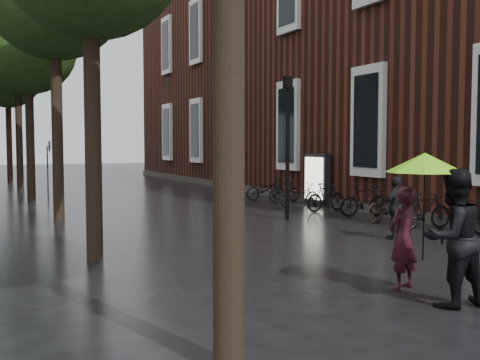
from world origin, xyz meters
TOP-DOWN VIEW (x-y plane):
  - brick_building at (10.47, 19.46)m, footprint 10.20×33.20m
  - street_trees at (-3.99, 15.91)m, footprint 4.33×34.03m
  - person_burgundy at (-0.23, 2.64)m, footprint 0.67×0.53m
  - person_black at (-0.26, 1.61)m, footprint 0.98×0.79m
  - lime_umbrella at (-0.33, 2.10)m, footprint 1.13×1.13m
  - pedestrian_walking at (2.83, 6.21)m, footprint 0.92×0.47m
  - parked_bicycles at (4.56, 9.93)m, footprint 2.13×12.22m
  - ad_lightbox at (5.26, 13.17)m, footprint 0.29×1.26m
  - lamp_post at (2.26, 10.28)m, footprint 0.22×0.22m
  - cycle_sign at (-3.40, 18.92)m, footprint 0.13×0.44m

SIDE VIEW (x-z plane):
  - parked_bicycles at x=4.56m, z-range -0.05..0.99m
  - pedestrian_walking at x=2.83m, z-range 0.00..1.50m
  - person_burgundy at x=-0.23m, z-range 0.00..1.62m
  - ad_lightbox at x=5.26m, z-range 0.00..1.90m
  - person_black at x=-0.26m, z-range 0.00..1.93m
  - cycle_sign at x=-3.40m, z-range 0.39..2.78m
  - lime_umbrella at x=-0.33m, z-range 1.17..2.83m
  - lamp_post at x=2.26m, z-range 0.45..4.70m
  - brick_building at x=10.47m, z-range -0.01..11.99m
  - street_trees at x=-3.99m, z-range 1.88..10.79m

